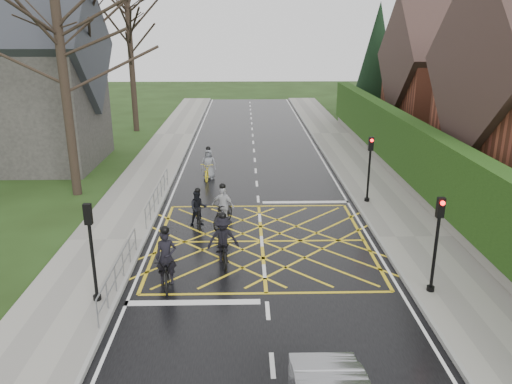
{
  "coord_description": "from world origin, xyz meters",
  "views": [
    {
      "loc": [
        -0.65,
        -17.81,
        7.94
      ],
      "look_at": [
        -0.17,
        2.2,
        1.3
      ],
      "focal_mm": 35.0,
      "sensor_mm": 36.0,
      "label": 1
    }
  ],
  "objects_px": {
    "cyclist_mid": "(223,245)",
    "cyclist_back": "(198,211)",
    "cyclist_front": "(223,210)",
    "cyclist_rear": "(166,266)",
    "cyclist_lead": "(209,168)"
  },
  "relations": [
    {
      "from": "cyclist_rear",
      "to": "cyclist_mid",
      "type": "xyz_separation_m",
      "value": [
        1.76,
        1.53,
        0.04
      ]
    },
    {
      "from": "cyclist_back",
      "to": "cyclist_front",
      "type": "relative_size",
      "value": 0.9
    },
    {
      "from": "cyclist_mid",
      "to": "cyclist_rear",
      "type": "bearing_deg",
      "value": -148.07
    },
    {
      "from": "cyclist_rear",
      "to": "cyclist_lead",
      "type": "relative_size",
      "value": 1.12
    },
    {
      "from": "cyclist_back",
      "to": "cyclist_front",
      "type": "distance_m",
      "value": 1.04
    },
    {
      "from": "cyclist_front",
      "to": "cyclist_lead",
      "type": "relative_size",
      "value": 0.99
    },
    {
      "from": "cyclist_back",
      "to": "cyclist_mid",
      "type": "xyz_separation_m",
      "value": [
        1.17,
        -3.49,
        0.06
      ]
    },
    {
      "from": "cyclist_rear",
      "to": "cyclist_mid",
      "type": "relative_size",
      "value": 1.07
    },
    {
      "from": "cyclist_rear",
      "to": "cyclist_back",
      "type": "bearing_deg",
      "value": 74.46
    },
    {
      "from": "cyclist_front",
      "to": "cyclist_mid",
      "type": "bearing_deg",
      "value": -65.37
    },
    {
      "from": "cyclist_rear",
      "to": "cyclist_back",
      "type": "height_order",
      "value": "cyclist_rear"
    },
    {
      "from": "cyclist_rear",
      "to": "cyclist_front",
      "type": "relative_size",
      "value": 1.13
    },
    {
      "from": "cyclist_back",
      "to": "cyclist_mid",
      "type": "height_order",
      "value": "cyclist_mid"
    },
    {
      "from": "cyclist_rear",
      "to": "cyclist_lead",
      "type": "distance_m",
      "value": 11.78
    },
    {
      "from": "cyclist_mid",
      "to": "cyclist_back",
      "type": "bearing_deg",
      "value": 99.57
    }
  ]
}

